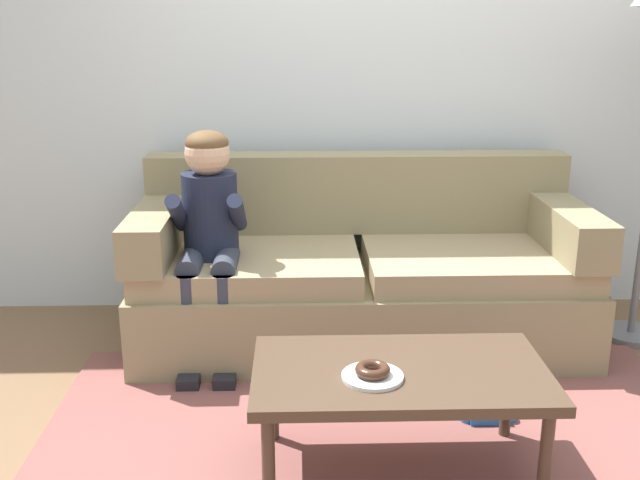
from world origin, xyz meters
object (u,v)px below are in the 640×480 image
couch (360,277)px  coffee_table (400,379)px  person_child (209,225)px  toy_controller (488,418)px  donut (373,370)px

couch → coffee_table: size_ratio=2.14×
coffee_table → person_child: person_child is taller
coffee_table → toy_controller: 0.64m
donut → toy_controller: 0.79m
person_child → toy_controller: (1.18, -0.66, -0.65)m
coffee_table → person_child: size_ratio=0.93×
couch → toy_controller: bearing=-62.0°
coffee_table → toy_controller: bearing=38.6°
couch → coffee_table: (0.04, -1.19, 0.04)m
coffee_table → toy_controller: coffee_table is taller
coffee_table → donut: donut is taller
donut → person_child: bearing=122.0°
toy_controller → couch: bearing=108.0°
person_child → donut: bearing=-58.0°
person_child → toy_controller: person_child is taller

